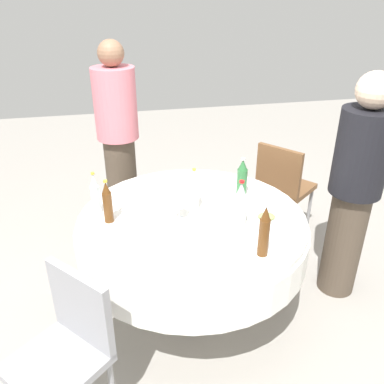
% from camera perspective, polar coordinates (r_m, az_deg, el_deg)
% --- Properties ---
extents(ground_plane, '(10.00, 10.00, 0.00)m').
position_cam_1_polar(ground_plane, '(2.99, 0.00, -15.69)').
color(ground_plane, gray).
extents(dining_table, '(1.46, 1.46, 0.74)m').
position_cam_1_polar(dining_table, '(2.62, 0.00, -6.18)').
color(dining_table, white).
rests_on(dining_table, ground_plane).
extents(bottle_clear_south, '(0.06, 0.06, 0.29)m').
position_cam_1_polar(bottle_clear_south, '(2.55, 0.29, 0.15)').
color(bottle_clear_south, silver).
rests_on(bottle_clear_south, dining_table).
extents(bottle_clear_north, '(0.06, 0.06, 0.28)m').
position_cam_1_polar(bottle_clear_north, '(2.59, -13.53, -0.35)').
color(bottle_clear_north, silver).
rests_on(bottle_clear_north, dining_table).
extents(bottle_green_west, '(0.07, 0.07, 0.27)m').
position_cam_1_polar(bottle_green_west, '(2.77, 7.10, 2.01)').
color(bottle_green_west, '#2D6B38').
rests_on(bottle_green_west, dining_table).
extents(bottle_brown_front, '(0.06, 0.06, 0.31)m').
position_cam_1_polar(bottle_brown_front, '(2.16, 10.18, -5.57)').
color(bottle_brown_front, '#593314').
rests_on(bottle_brown_front, dining_table).
extents(bottle_brown_rear, '(0.06, 0.06, 0.28)m').
position_cam_1_polar(bottle_brown_rear, '(2.48, -11.86, -1.49)').
color(bottle_brown_rear, '#593314').
rests_on(bottle_brown_rear, dining_table).
extents(bottle_clear_east, '(0.07, 0.07, 0.31)m').
position_cam_1_polar(bottle_clear_east, '(2.38, 6.85, -1.99)').
color(bottle_clear_east, silver).
rests_on(bottle_clear_east, dining_table).
extents(wine_glass_front, '(0.07, 0.07, 0.16)m').
position_cam_1_polar(wine_glass_front, '(2.46, -1.80, -1.46)').
color(wine_glass_front, white).
rests_on(wine_glass_front, dining_table).
extents(wine_glass_rear, '(0.06, 0.06, 0.14)m').
position_cam_1_polar(wine_glass_rear, '(2.71, -0.22, 1.05)').
color(wine_glass_rear, white).
rests_on(wine_glass_rear, dining_table).
extents(plate_outer, '(0.25, 0.25, 0.02)m').
position_cam_1_polar(plate_outer, '(2.39, -8.97, -5.82)').
color(plate_outer, white).
rests_on(plate_outer, dining_table).
extents(plate_inner, '(0.24, 0.24, 0.04)m').
position_cam_1_polar(plate_inner, '(2.54, 10.47, -3.69)').
color(plate_inner, white).
rests_on(plate_inner, dining_table).
extents(spoon_north, '(0.05, 0.18, 0.00)m').
position_cam_1_polar(spoon_north, '(2.38, 0.95, -5.67)').
color(spoon_north, silver).
rests_on(spoon_north, dining_table).
extents(folded_napkin, '(0.22, 0.22, 0.02)m').
position_cam_1_polar(folded_napkin, '(2.25, 5.06, -7.70)').
color(folded_napkin, white).
rests_on(folded_napkin, dining_table).
extents(person_south, '(0.34, 0.34, 1.68)m').
position_cam_1_polar(person_south, '(3.40, -10.34, 7.03)').
color(person_south, '#4C3F33').
rests_on(person_south, ground_plane).
extents(person_north, '(0.34, 0.34, 1.60)m').
position_cam_1_polar(person_north, '(2.88, 22.05, 0.57)').
color(person_north, '#4C3F33').
rests_on(person_north, ground_plane).
extents(chair_east, '(0.56, 0.56, 0.87)m').
position_cam_1_polar(chair_east, '(3.54, 12.69, 1.22)').
color(chair_east, brown).
rests_on(chair_east, ground_plane).
extents(chair_far, '(0.56, 0.56, 0.87)m').
position_cam_1_polar(chair_far, '(2.14, -17.14, -19.73)').
color(chair_far, '#99999E').
rests_on(chair_far, ground_plane).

